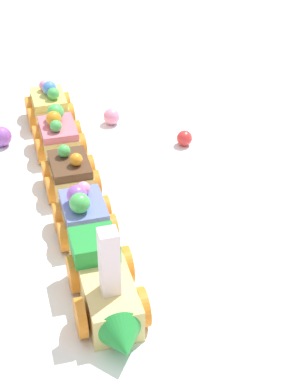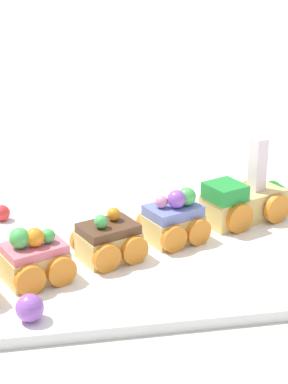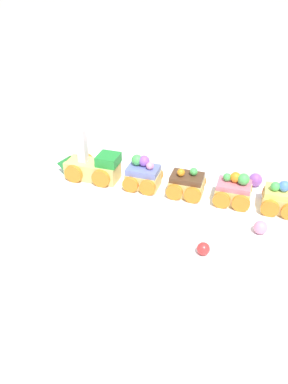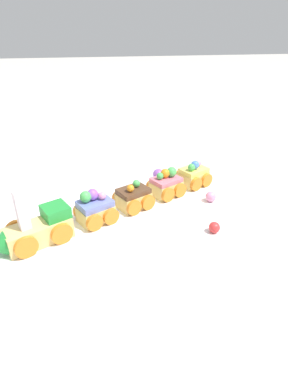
{
  "view_description": "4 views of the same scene",
  "coord_description": "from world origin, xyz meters",
  "px_view_note": "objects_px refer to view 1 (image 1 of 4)",
  "views": [
    {
      "loc": [
        0.59,
        0.11,
        0.45
      ],
      "look_at": [
        0.02,
        0.03,
        0.04
      ],
      "focal_mm": 60.0,
      "sensor_mm": 36.0,
      "label": 1
    },
    {
      "loc": [
        -0.09,
        -0.69,
        0.34
      ],
      "look_at": [
        0.03,
        -0.01,
        0.07
      ],
      "focal_mm": 60.0,
      "sensor_mm": 36.0,
      "label": 2
    },
    {
      "loc": [
        -0.35,
        0.45,
        0.4
      ],
      "look_at": [
        0.01,
        0.03,
        0.05
      ],
      "focal_mm": 35.0,
      "sensor_mm": 36.0,
      "label": 3
    },
    {
      "loc": [
        0.1,
        0.46,
        0.32
      ],
      "look_at": [
        -0.03,
        -0.01,
        0.07
      ],
      "focal_mm": 28.0,
      "sensor_mm": 36.0,
      "label": 4
    }
  ],
  "objects_px": {
    "cake_train_locomotive": "(108,291)",
    "cake_car_strawberry": "(58,137)",
    "cake_car_chocolate": "(71,175)",
    "cake_car_lemon": "(49,107)",
    "gumball_purple": "(2,136)",
    "gumball_red": "(184,138)",
    "gumball_pink": "(112,116)",
    "cake_car_blueberry": "(84,217)"
  },
  "relations": [
    {
      "from": "cake_car_strawberry",
      "to": "gumball_purple",
      "type": "bearing_deg",
      "value": -117.09
    },
    {
      "from": "cake_train_locomotive",
      "to": "gumball_red",
      "type": "relative_size",
      "value": 6.99
    },
    {
      "from": "gumball_pink",
      "to": "cake_car_lemon",
      "type": "bearing_deg",
      "value": -87.12
    },
    {
      "from": "cake_car_blueberry",
      "to": "cake_car_chocolate",
      "type": "distance_m",
      "value": 0.09
    },
    {
      "from": "gumball_purple",
      "to": "gumball_pink",
      "type": "bearing_deg",
      "value": 119.64
    },
    {
      "from": "cake_car_blueberry",
      "to": "gumball_red",
      "type": "distance_m",
      "value": 0.22
    },
    {
      "from": "cake_train_locomotive",
      "to": "cake_car_strawberry",
      "type": "distance_m",
      "value": 0.29
    },
    {
      "from": "cake_train_locomotive",
      "to": "gumball_red",
      "type": "xyz_separation_m",
      "value": [
        -0.31,
        0.05,
        -0.01
      ]
    },
    {
      "from": "cake_car_chocolate",
      "to": "cake_car_lemon",
      "type": "xyz_separation_m",
      "value": [
        -0.16,
        -0.07,
        0.0
      ]
    },
    {
      "from": "cake_car_strawberry",
      "to": "cake_car_chocolate",
      "type": "bearing_deg",
      "value": 0.21
    },
    {
      "from": "cake_car_strawberry",
      "to": "gumball_red",
      "type": "bearing_deg",
      "value": 80.87
    },
    {
      "from": "cake_car_strawberry",
      "to": "cake_car_lemon",
      "type": "distance_m",
      "value": 0.08
    },
    {
      "from": "cake_car_chocolate",
      "to": "gumball_red",
      "type": "bearing_deg",
      "value": 111.14
    },
    {
      "from": "cake_car_strawberry",
      "to": "gumball_red",
      "type": "xyz_separation_m",
      "value": [
        -0.04,
        0.16,
        -0.01
      ]
    },
    {
      "from": "cake_car_chocolate",
      "to": "gumball_purple",
      "type": "xyz_separation_m",
      "value": [
        -0.09,
        -0.11,
        -0.01
      ]
    },
    {
      "from": "cake_car_lemon",
      "to": "gumball_red",
      "type": "xyz_separation_m",
      "value": [
        0.04,
        0.19,
        -0.01
      ]
    },
    {
      "from": "gumball_pink",
      "to": "gumball_purple",
      "type": "bearing_deg",
      "value": -60.36
    },
    {
      "from": "cake_car_chocolate",
      "to": "cake_car_strawberry",
      "type": "bearing_deg",
      "value": -179.79
    },
    {
      "from": "cake_car_blueberry",
      "to": "cake_car_chocolate",
      "type": "xyz_separation_m",
      "value": [
        -0.08,
        -0.03,
        -0.0
      ]
    },
    {
      "from": "cake_car_strawberry",
      "to": "gumball_pink",
      "type": "height_order",
      "value": "cake_car_strawberry"
    },
    {
      "from": "cake_car_chocolate",
      "to": "cake_car_lemon",
      "type": "bearing_deg",
      "value": 179.94
    },
    {
      "from": "cake_train_locomotive",
      "to": "cake_car_chocolate",
      "type": "distance_m",
      "value": 0.2
    },
    {
      "from": "cake_car_blueberry",
      "to": "gumball_red",
      "type": "xyz_separation_m",
      "value": [
        -0.2,
        0.09,
        -0.01
      ]
    },
    {
      "from": "gumball_pink",
      "to": "gumball_red",
      "type": "relative_size",
      "value": 1.12
    },
    {
      "from": "cake_train_locomotive",
      "to": "gumball_purple",
      "type": "relative_size",
      "value": 5.35
    },
    {
      "from": "gumball_red",
      "to": "gumball_pink",
      "type": "bearing_deg",
      "value": -112.51
    },
    {
      "from": "gumball_pink",
      "to": "gumball_purple",
      "type": "distance_m",
      "value": 0.15
    },
    {
      "from": "cake_car_blueberry",
      "to": "cake_car_strawberry",
      "type": "bearing_deg",
      "value": 179.88
    },
    {
      "from": "gumball_purple",
      "to": "cake_car_strawberry",
      "type": "bearing_deg",
      "value": 85.6
    },
    {
      "from": "cake_train_locomotive",
      "to": "cake_car_chocolate",
      "type": "relative_size",
      "value": 1.68
    },
    {
      "from": "cake_train_locomotive",
      "to": "cake_car_blueberry",
      "type": "xyz_separation_m",
      "value": [
        -0.11,
        -0.05,
        -0.0
      ]
    },
    {
      "from": "gumball_pink",
      "to": "gumball_purple",
      "type": "xyz_separation_m",
      "value": [
        0.08,
        -0.13,
        0.0
      ]
    },
    {
      "from": "cake_car_blueberry",
      "to": "gumball_purple",
      "type": "bearing_deg",
      "value": -161.75
    },
    {
      "from": "cake_car_strawberry",
      "to": "gumball_purple",
      "type": "height_order",
      "value": "cake_car_strawberry"
    },
    {
      "from": "gumball_purple",
      "to": "cake_car_lemon",
      "type": "bearing_deg",
      "value": 146.74
    },
    {
      "from": "cake_car_chocolate",
      "to": "gumball_red",
      "type": "relative_size",
      "value": 4.15
    },
    {
      "from": "cake_car_chocolate",
      "to": "cake_car_lemon",
      "type": "distance_m",
      "value": 0.17
    },
    {
      "from": "cake_car_strawberry",
      "to": "gumball_pink",
      "type": "relative_size",
      "value": 3.71
    },
    {
      "from": "cake_train_locomotive",
      "to": "gumball_purple",
      "type": "xyz_separation_m",
      "value": [
        -0.27,
        -0.19,
        -0.01
      ]
    },
    {
      "from": "cake_car_strawberry",
      "to": "gumball_red",
      "type": "relative_size",
      "value": 4.15
    },
    {
      "from": "cake_train_locomotive",
      "to": "cake_car_strawberry",
      "type": "xyz_separation_m",
      "value": [
        -0.27,
        -0.11,
        -0.0
      ]
    },
    {
      "from": "cake_car_blueberry",
      "to": "gumball_purple",
      "type": "xyz_separation_m",
      "value": [
        -0.17,
        -0.15,
        -0.01
      ]
    }
  ]
}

